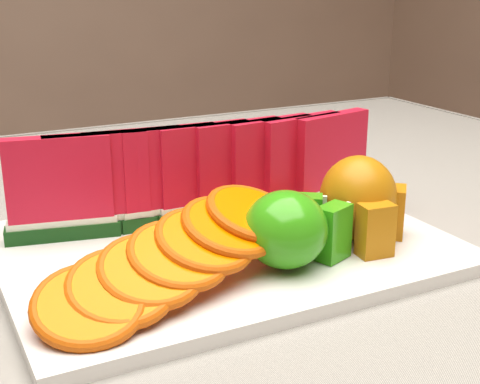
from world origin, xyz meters
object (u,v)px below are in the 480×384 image
at_px(apple_cluster, 291,229).
at_px(pear_cluster, 361,201).
at_px(side_plate, 199,155).
at_px(platter, 223,246).

xyz_separation_m(apple_cluster, pear_cluster, (0.09, 0.02, 0.01)).
bearing_deg(pear_cluster, side_plate, 89.98).
bearing_deg(pear_cluster, apple_cluster, -167.36).
bearing_deg(platter, pear_cluster, -25.57).
relative_size(platter, apple_cluster, 3.87).
bearing_deg(apple_cluster, side_plate, 77.44).
height_order(platter, apple_cluster, apple_cluster).
relative_size(platter, pear_cluster, 4.19).
bearing_deg(platter, apple_cluster, -69.29).
bearing_deg(apple_cluster, platter, 110.71).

